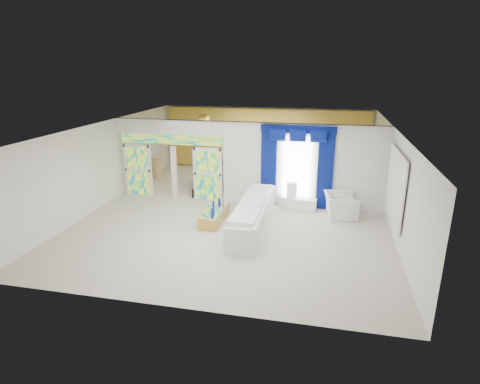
% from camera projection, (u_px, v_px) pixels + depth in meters
% --- Properties ---
extents(floor, '(12.00, 12.00, 0.00)m').
position_uv_depth(floor, '(239.00, 211.00, 14.00)').
color(floor, '#B7AF9E').
rests_on(floor, ground).
extents(dividing_wall, '(5.70, 0.18, 3.00)m').
position_uv_depth(dividing_wall, '(304.00, 166.00, 14.03)').
color(dividing_wall, white).
rests_on(dividing_wall, ground).
extents(dividing_header, '(4.30, 0.18, 0.55)m').
position_uv_depth(dividing_header, '(170.00, 127.00, 14.67)').
color(dividing_header, white).
rests_on(dividing_header, dividing_wall).
extents(stained_panel_left, '(0.95, 0.04, 2.00)m').
position_uv_depth(stained_panel_left, '(138.00, 170.00, 15.49)').
color(stained_panel_left, '#994C3F').
rests_on(stained_panel_left, ground).
extents(stained_panel_right, '(0.95, 0.04, 2.00)m').
position_uv_depth(stained_panel_right, '(208.00, 174.00, 14.91)').
color(stained_panel_right, '#994C3F').
rests_on(stained_panel_right, ground).
extents(stained_transom, '(4.00, 0.05, 0.35)m').
position_uv_depth(stained_transom, '(171.00, 140.00, 14.81)').
color(stained_transom, '#994C3F').
rests_on(stained_transom, dividing_header).
extents(window_pane, '(1.00, 0.02, 2.30)m').
position_uv_depth(window_pane, '(297.00, 168.00, 14.00)').
color(window_pane, white).
rests_on(window_pane, dividing_wall).
extents(blue_drape_left, '(0.55, 0.10, 2.80)m').
position_uv_depth(blue_drape_left, '(269.00, 168.00, 14.19)').
color(blue_drape_left, '#031349').
rests_on(blue_drape_left, ground).
extents(blue_drape_right, '(0.55, 0.10, 2.80)m').
position_uv_depth(blue_drape_right, '(325.00, 171.00, 13.79)').
color(blue_drape_right, '#031349').
rests_on(blue_drape_right, ground).
extents(blue_pelmet, '(2.60, 0.12, 0.25)m').
position_uv_depth(blue_pelmet, '(298.00, 129.00, 13.55)').
color(blue_pelmet, '#031349').
rests_on(blue_pelmet, dividing_wall).
extents(wall_mirror, '(0.04, 2.70, 1.90)m').
position_uv_depth(wall_mirror, '(396.00, 186.00, 11.59)').
color(wall_mirror, white).
rests_on(wall_mirror, ground).
extents(gold_curtains, '(9.70, 0.12, 2.90)m').
position_uv_depth(gold_curtains, '(265.00, 139.00, 19.02)').
color(gold_curtains, '#B8842C').
rests_on(gold_curtains, ground).
extents(white_sofa, '(0.93, 4.11, 0.78)m').
position_uv_depth(white_sofa, '(253.00, 216.00, 12.44)').
color(white_sofa, silver).
rests_on(white_sofa, ground).
extents(coffee_table, '(0.63, 1.82, 0.40)m').
position_uv_depth(coffee_table, '(215.00, 215.00, 13.06)').
color(coffee_table, '#B88D39').
rests_on(coffee_table, ground).
extents(console_table, '(1.21, 0.51, 0.39)m').
position_uv_depth(console_table, '(300.00, 203.00, 14.16)').
color(console_table, white).
rests_on(console_table, ground).
extents(table_lamp, '(0.36, 0.36, 0.58)m').
position_uv_depth(table_lamp, '(292.00, 190.00, 14.07)').
color(table_lamp, white).
rests_on(table_lamp, console_table).
extents(armchair, '(1.20, 1.32, 0.77)m').
position_uv_depth(armchair, '(340.00, 205.00, 13.40)').
color(armchair, silver).
rests_on(armchair, ground).
extents(grand_piano, '(1.64, 2.00, 0.91)m').
position_uv_depth(grand_piano, '(216.00, 175.00, 16.84)').
color(grand_piano, black).
rests_on(grand_piano, ground).
extents(piano_bench, '(1.01, 0.52, 0.32)m').
position_uv_depth(piano_bench, '(205.00, 193.00, 15.45)').
color(piano_bench, black).
rests_on(piano_bench, ground).
extents(tv_console, '(0.66, 0.62, 0.83)m').
position_uv_depth(tv_console, '(154.00, 169.00, 17.99)').
color(tv_console, '#A97754').
rests_on(tv_console, ground).
extents(chandelier, '(0.60, 0.60, 0.60)m').
position_uv_depth(chandelier, '(203.00, 121.00, 16.81)').
color(chandelier, gold).
rests_on(chandelier, ceiling).
extents(decanters, '(0.19, 1.24, 0.26)m').
position_uv_depth(decanters, '(214.00, 207.00, 12.87)').
color(decanters, navy).
rests_on(decanters, coffee_table).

